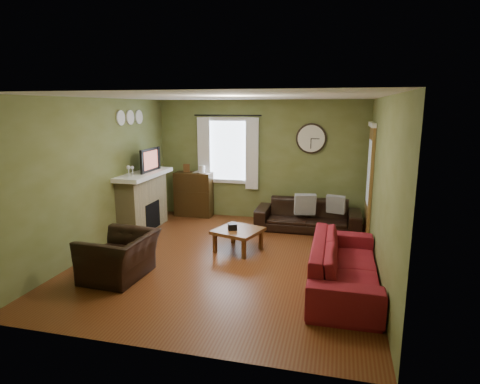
% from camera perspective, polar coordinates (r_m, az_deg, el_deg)
% --- Properties ---
extents(floor, '(4.60, 5.20, 0.00)m').
position_cam_1_polar(floor, '(6.68, -1.68, -9.50)').
color(floor, '#5C2D15').
rests_on(floor, ground).
extents(ceiling, '(4.60, 5.20, 0.00)m').
position_cam_1_polar(ceiling, '(6.22, -1.83, 13.39)').
color(ceiling, white).
rests_on(ceiling, ground).
extents(wall_left, '(0.00, 5.20, 2.60)m').
position_cam_1_polar(wall_left, '(7.28, -19.47, 2.24)').
color(wall_left, olive).
rests_on(wall_left, ground).
extents(wall_right, '(0.00, 5.20, 2.60)m').
position_cam_1_polar(wall_right, '(6.12, 19.44, 0.49)').
color(wall_right, olive).
rests_on(wall_right, ground).
extents(wall_back, '(4.60, 0.00, 2.60)m').
position_cam_1_polar(wall_back, '(8.82, 2.83, 4.52)').
color(wall_back, olive).
rests_on(wall_back, ground).
extents(wall_front, '(4.60, 0.00, 2.60)m').
position_cam_1_polar(wall_front, '(3.95, -12.05, -5.20)').
color(wall_front, olive).
rests_on(wall_front, ground).
extents(fireplace, '(0.40, 1.40, 1.10)m').
position_cam_1_polar(fireplace, '(8.30, -13.62, -1.56)').
color(fireplace, tan).
rests_on(fireplace, floor).
extents(firebox, '(0.04, 0.60, 0.55)m').
position_cam_1_polar(firebox, '(8.28, -12.37, -3.33)').
color(firebox, black).
rests_on(firebox, fireplace).
extents(mantel, '(0.58, 1.60, 0.08)m').
position_cam_1_polar(mantel, '(8.17, -13.64, 2.45)').
color(mantel, white).
rests_on(mantel, fireplace).
extents(tv, '(0.08, 0.60, 0.35)m').
position_cam_1_polar(tv, '(8.26, -13.11, 4.08)').
color(tv, black).
rests_on(tv, mantel).
extents(tv_screen, '(0.02, 0.62, 0.36)m').
position_cam_1_polar(tv_screen, '(8.22, -12.63, 4.46)').
color(tv_screen, '#994C3F').
rests_on(tv_screen, mantel).
extents(medallion_left, '(0.28, 0.28, 0.03)m').
position_cam_1_polar(medallion_left, '(7.86, -16.61, 10.07)').
color(medallion_left, white).
rests_on(medallion_left, wall_left).
extents(medallion_mid, '(0.28, 0.28, 0.03)m').
position_cam_1_polar(medallion_mid, '(8.17, -15.35, 10.20)').
color(medallion_mid, white).
rests_on(medallion_mid, wall_left).
extents(medallion_right, '(0.28, 0.28, 0.03)m').
position_cam_1_polar(medallion_right, '(8.47, -14.19, 10.31)').
color(medallion_right, white).
rests_on(medallion_right, wall_left).
extents(window_pane, '(1.00, 0.02, 1.30)m').
position_cam_1_polar(window_pane, '(8.94, -1.61, 5.92)').
color(window_pane, silver).
rests_on(window_pane, wall_back).
extents(curtain_rod, '(0.03, 0.03, 1.50)m').
position_cam_1_polar(curtain_rod, '(8.80, -1.81, 10.84)').
color(curtain_rod, black).
rests_on(curtain_rod, wall_back).
extents(curtain_left, '(0.28, 0.04, 1.55)m').
position_cam_1_polar(curtain_left, '(9.02, -5.16, 5.61)').
color(curtain_left, white).
rests_on(curtain_left, wall_back).
extents(curtain_right, '(0.28, 0.04, 1.55)m').
position_cam_1_polar(curtain_right, '(8.72, 1.72, 5.43)').
color(curtain_right, white).
rests_on(curtain_right, wall_back).
extents(wall_clock, '(0.64, 0.06, 0.64)m').
position_cam_1_polar(wall_clock, '(8.58, 10.09, 7.49)').
color(wall_clock, white).
rests_on(wall_clock, wall_back).
extents(door, '(0.05, 0.90, 2.10)m').
position_cam_1_polar(door, '(7.98, 17.93, 1.32)').
color(door, brown).
rests_on(door, floor).
extents(bookshelf, '(0.84, 0.36, 1.00)m').
position_cam_1_polar(bookshelf, '(9.18, -6.60, -0.32)').
color(bookshelf, '#31210D').
rests_on(bookshelf, floor).
extents(book, '(0.19, 0.25, 0.02)m').
position_cam_1_polar(book, '(9.13, -6.46, 2.56)').
color(book, brown).
rests_on(book, bookshelf).
extents(sofa_brown, '(2.08, 0.81, 0.61)m').
position_cam_1_polar(sofa_brown, '(8.23, 9.60, -3.28)').
color(sofa_brown, black).
rests_on(sofa_brown, floor).
extents(pillow_left, '(0.43, 0.21, 0.42)m').
position_cam_1_polar(pillow_left, '(8.08, 9.24, -1.74)').
color(pillow_left, gray).
rests_on(pillow_left, sofa_brown).
extents(pillow_right, '(0.38, 0.19, 0.36)m').
position_cam_1_polar(pillow_right, '(8.20, 13.44, -1.71)').
color(pillow_right, gray).
rests_on(pillow_right, sofa_brown).
extents(sofa_red, '(0.89, 2.27, 0.66)m').
position_cam_1_polar(sofa_red, '(5.77, 14.65, -9.93)').
color(sofa_red, maroon).
rests_on(sofa_red, floor).
extents(armchair, '(0.92, 1.04, 0.65)m').
position_cam_1_polar(armchair, '(6.15, -16.76, -8.73)').
color(armchair, black).
rests_on(armchair, floor).
extents(coffee_table, '(0.91, 0.91, 0.39)m').
position_cam_1_polar(coffee_table, '(6.99, -0.26, -6.82)').
color(coffee_table, brown).
rests_on(coffee_table, floor).
extents(tissue_box, '(0.19, 0.19, 0.11)m').
position_cam_1_polar(tissue_box, '(6.89, -1.08, -5.29)').
color(tissue_box, black).
rests_on(tissue_box, coffee_table).
extents(wine_glass_a, '(0.08, 0.08, 0.22)m').
position_cam_1_polar(wine_glass_a, '(7.63, -15.56, 2.83)').
color(wine_glass_a, white).
rests_on(wine_glass_a, mantel).
extents(wine_glass_b, '(0.07, 0.07, 0.19)m').
position_cam_1_polar(wine_glass_b, '(7.76, -15.05, 2.90)').
color(wine_glass_b, white).
rests_on(wine_glass_b, mantel).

